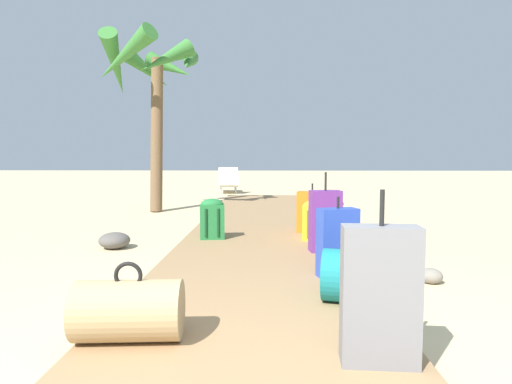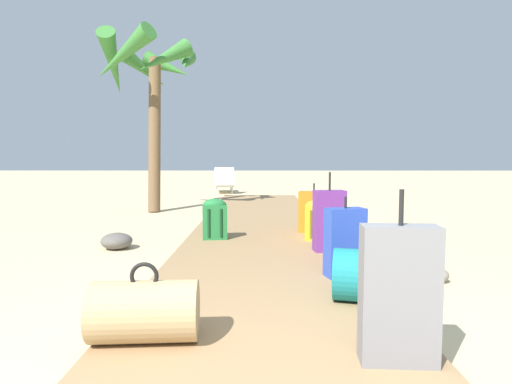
# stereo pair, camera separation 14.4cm
# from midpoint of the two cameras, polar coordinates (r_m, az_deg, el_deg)

# --- Properties ---
(ground_plane) EXTENTS (60.00, 60.00, 0.00)m
(ground_plane) POSITION_cam_midpoint_polar(r_m,az_deg,el_deg) (5.78, -0.11, -6.72)
(ground_plane) COLOR #D1BA8C
(boardwalk) EXTENTS (1.95, 10.36, 0.08)m
(boardwalk) POSITION_cam_midpoint_polar(r_m,az_deg,el_deg) (6.79, -0.03, -4.66)
(boardwalk) COLOR #9E7A51
(boardwalk) RESTS_ON ground
(duffel_bag_tan) EXTENTS (0.63, 0.39, 0.46)m
(duffel_bag_tan) POSITION_cam_midpoint_polar(r_m,az_deg,el_deg) (2.66, -16.11, -14.98)
(duffel_bag_tan) COLOR tan
(duffel_bag_tan) RESTS_ON boardwalk
(suitcase_orange) EXTENTS (0.45, 0.29, 0.69)m
(suitcase_orange) POSITION_cam_midpoint_polar(r_m,az_deg,el_deg) (6.07, 7.02, -2.66)
(suitcase_orange) COLOR orange
(suitcase_orange) RESTS_ON boardwalk
(suitcase_grey) EXTENTS (0.40, 0.18, 0.90)m
(suitcase_grey) POSITION_cam_midpoint_polar(r_m,az_deg,el_deg) (2.35, 16.78, -12.95)
(suitcase_grey) COLOR slate
(suitcase_grey) RESTS_ON boardwalk
(duffel_bag_teal) EXTENTS (0.61, 0.50, 0.50)m
(duffel_bag_teal) POSITION_cam_midpoint_polar(r_m,az_deg,el_deg) (3.28, 13.75, -10.78)
(duffel_bag_teal) COLOR #197A7F
(duffel_bag_teal) RESTS_ON boardwalk
(backpack_green) EXTENTS (0.34, 0.24, 0.52)m
(backpack_green) POSITION_cam_midpoint_polar(r_m,az_deg,el_deg) (5.58, -6.25, -3.44)
(backpack_green) COLOR #237538
(backpack_green) RESTS_ON boardwalk
(suitcase_blue) EXTENTS (0.38, 0.26, 0.72)m
(suitcase_blue) POSITION_cam_midpoint_polar(r_m,az_deg,el_deg) (3.89, 10.72, -6.60)
(suitcase_blue) COLOR #2847B7
(suitcase_blue) RESTS_ON boardwalk
(suitcase_purple) EXTENTS (0.37, 0.23, 0.89)m
(suitcase_purple) POSITION_cam_midpoint_polar(r_m,az_deg,el_deg) (4.89, 8.89, -3.80)
(suitcase_purple) COLOR #6B2D84
(suitcase_purple) RESTS_ON boardwalk
(backpack_yellow) EXTENTS (0.32, 0.23, 0.51)m
(backpack_yellow) POSITION_cam_midpoint_polar(r_m,az_deg,el_deg) (5.54, 7.36, -3.59)
(backpack_yellow) COLOR gold
(backpack_yellow) RESTS_ON boardwalk
(palm_tree_near_left) EXTENTS (2.10, 2.18, 3.64)m
(palm_tree_near_left) POSITION_cam_midpoint_polar(r_m,az_deg,el_deg) (9.35, -14.56, 14.92)
(palm_tree_near_left) COLOR brown
(palm_tree_near_left) RESTS_ON ground
(lounge_chair) EXTENTS (0.75, 1.56, 0.82)m
(lounge_chair) POSITION_cam_midpoint_polar(r_m,az_deg,el_deg) (13.67, -4.56, 1.27)
(lounge_chair) COLOR white
(lounge_chair) RESTS_ON ground
(rock_right_near) EXTENTS (0.45, 0.45, 0.26)m
(rock_right_near) POSITION_cam_midpoint_polar(r_m,az_deg,el_deg) (9.43, 9.81, -1.54)
(rock_right_near) COLOR #5B5651
(rock_right_near) RESTS_ON ground
(rock_right_mid) EXTENTS (0.26, 0.24, 0.14)m
(rock_right_mid) POSITION_cam_midpoint_polar(r_m,az_deg,el_deg) (4.28, 22.04, -10.19)
(rock_right_mid) COLOR gray
(rock_right_mid) RESTS_ON ground
(rock_left_mid) EXTENTS (0.53, 0.53, 0.20)m
(rock_left_mid) POSITION_cam_midpoint_polar(r_m,az_deg,el_deg) (5.65, -18.75, -6.19)
(rock_left_mid) COLOR #5B5651
(rock_left_mid) RESTS_ON ground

